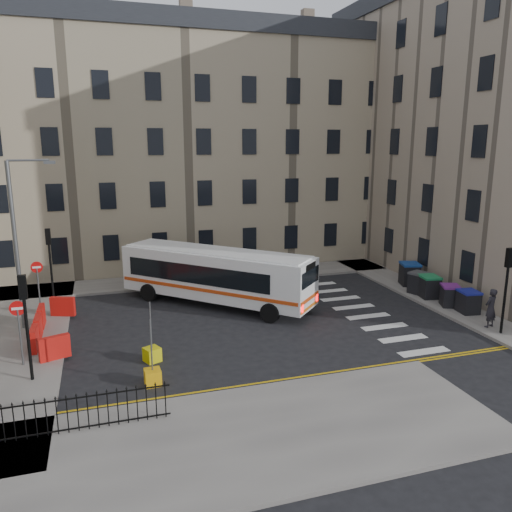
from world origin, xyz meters
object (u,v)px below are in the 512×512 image
wheelie_bin_b (450,295)px  wheelie_bin_d (420,283)px  wheelie_bin_a (468,302)px  streetlamp (16,243)px  bollard_yellow (152,355)px  pedestrian (491,308)px  bollard_chevron (153,377)px  bus (216,274)px  wheelie_bin_e (410,274)px  wheelie_bin_c (429,287)px

wheelie_bin_b → wheelie_bin_d: 2.50m
wheelie_bin_a → streetlamp: bearing=176.6°
bollard_yellow → wheelie_bin_a: bearing=2.7°
wheelie_bin_d → pedestrian: pedestrian is taller
wheelie_bin_a → bollard_chevron: size_ratio=2.02×
wheelie_bin_a → bollard_yellow: bearing=-168.9°
wheelie_bin_d → pedestrian: size_ratio=0.75×
wheelie_bin_a → pedestrian: 2.15m
bus → pedestrian: bus is taller
wheelie_bin_d → wheelie_bin_e: (0.50, 1.79, 0.07)m
streetlamp → bus: size_ratio=0.83×
wheelie_bin_b → bus: bearing=-177.0°
wheelie_bin_b → wheelie_bin_d: wheelie_bin_d is taller
wheelie_bin_e → pedestrian: (-0.62, -7.58, 0.25)m
wheelie_bin_c → bollard_yellow: bearing=-156.9°
wheelie_bin_a → wheelie_bin_b: (-0.19, 1.21, -0.01)m
wheelie_bin_d → bollard_chevron: (-16.40, -6.61, -0.50)m
streetlamp → wheelie_bin_a: bearing=-11.8°
wheelie_bin_b → bollard_chevron: wheelie_bin_b is taller
wheelie_bin_e → bollard_chevron: 18.88m
streetlamp → wheelie_bin_c: size_ratio=6.12×
wheelie_bin_e → bollard_yellow: size_ratio=2.59×
streetlamp → wheelie_bin_d: size_ratio=5.59×
bollard_chevron → wheelie_bin_c: bearing=19.4°
wheelie_bin_a → wheelie_bin_b: bearing=107.3°
wheelie_bin_c → bollard_yellow: (-16.24, -3.68, -0.50)m
bollard_chevron → bollard_yellow: bearing=84.7°
wheelie_bin_b → wheelie_bin_a: bearing=-57.4°
bus → wheelie_bin_e: bus is taller
pedestrian → streetlamp: bearing=-33.6°
bus → pedestrian: size_ratio=5.07×
wheelie_bin_e → pedestrian: bearing=-77.3°
wheelie_bin_d → pedestrian: bearing=-113.2°
bus → bollard_yellow: (-4.26, -6.58, -1.47)m
bus → bollard_yellow: bus is taller
streetlamp → wheelie_bin_c: bearing=-4.5°
wheelie_bin_d → bollard_yellow: size_ratio=2.42×
wheelie_bin_a → bollard_yellow: size_ratio=2.02×
streetlamp → wheelie_bin_b: bearing=-8.8°
bus → wheelie_bin_a: bearing=-70.5°
bus → pedestrian: bearing=-78.9°
wheelie_bin_a → wheelie_bin_b: 1.23m
wheelie_bin_a → wheelie_bin_d: (-0.35, 3.71, 0.04)m
wheelie_bin_e → bollard_chevron: size_ratio=2.59×
streetlamp → wheelie_bin_e: streetlamp is taller
wheelie_bin_b → wheelie_bin_c: size_ratio=1.01×
streetlamp → bollard_yellow: 8.74m
wheelie_bin_c → pedestrian: 4.97m
wheelie_bin_d → bollard_chevron: wheelie_bin_d is taller
bollard_yellow → wheelie_bin_e: bearing=20.7°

